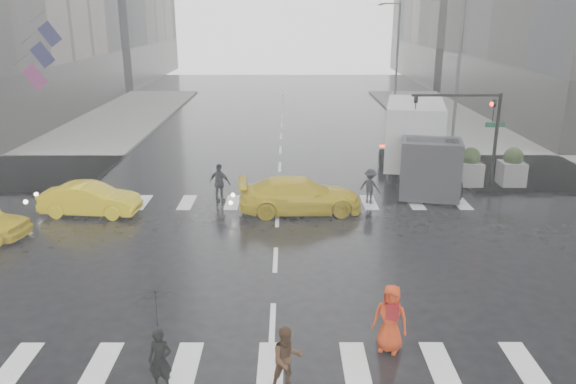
{
  "coord_description": "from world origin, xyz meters",
  "views": [
    {
      "loc": [
        0.39,
        -17.28,
        7.9
      ],
      "look_at": [
        0.43,
        2.0,
        1.75
      ],
      "focal_mm": 35.0,
      "sensor_mm": 36.0,
      "label": 1
    }
  ],
  "objects_px": {
    "box_truck": "(418,142)",
    "pedestrian_brown": "(287,359)",
    "traffic_signal_pole": "(476,121)",
    "taxi_mid": "(90,199)",
    "pedestrian_orange": "(390,318)"
  },
  "relations": [
    {
      "from": "pedestrian_orange",
      "to": "taxi_mid",
      "type": "distance_m",
      "value": 14.39
    },
    {
      "from": "traffic_signal_pole",
      "to": "pedestrian_orange",
      "type": "bearing_deg",
      "value": -114.67
    },
    {
      "from": "traffic_signal_pole",
      "to": "taxi_mid",
      "type": "height_order",
      "value": "traffic_signal_pole"
    },
    {
      "from": "traffic_signal_pole",
      "to": "pedestrian_orange",
      "type": "distance_m",
      "value": 14.83
    },
    {
      "from": "taxi_mid",
      "to": "box_truck",
      "type": "bearing_deg",
      "value": -67.63
    },
    {
      "from": "pedestrian_orange",
      "to": "taxi_mid",
      "type": "bearing_deg",
      "value": 159.99
    },
    {
      "from": "taxi_mid",
      "to": "box_truck",
      "type": "xyz_separation_m",
      "value": [
        14.36,
        4.63,
        1.36
      ]
    },
    {
      "from": "taxi_mid",
      "to": "box_truck",
      "type": "height_order",
      "value": "box_truck"
    },
    {
      "from": "traffic_signal_pole",
      "to": "pedestrian_orange",
      "type": "relative_size",
      "value": 2.59
    },
    {
      "from": "box_truck",
      "to": "pedestrian_orange",
      "type": "bearing_deg",
      "value": -93.38
    },
    {
      "from": "taxi_mid",
      "to": "traffic_signal_pole",
      "type": "bearing_deg",
      "value": -73.56
    },
    {
      "from": "traffic_signal_pole",
      "to": "taxi_mid",
      "type": "relative_size",
      "value": 1.13
    },
    {
      "from": "box_truck",
      "to": "pedestrian_brown",
      "type": "bearing_deg",
      "value": -100.23
    },
    {
      "from": "traffic_signal_pole",
      "to": "pedestrian_orange",
      "type": "height_order",
      "value": "traffic_signal_pole"
    },
    {
      "from": "pedestrian_brown",
      "to": "pedestrian_orange",
      "type": "xyz_separation_m",
      "value": [
        2.5,
        1.5,
        0.12
      ]
    }
  ]
}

